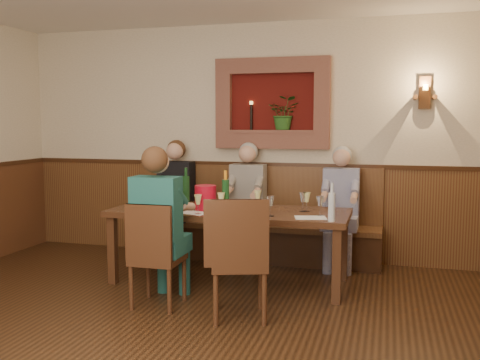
% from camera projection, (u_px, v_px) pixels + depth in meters
% --- Properties ---
extents(ground_plane, '(6.00, 6.00, 0.00)m').
position_uv_depth(ground_plane, '(153.00, 358.00, 3.72)').
color(ground_plane, black).
rests_on(ground_plane, ground).
extents(room_shell, '(6.04, 6.04, 2.82)m').
position_uv_depth(room_shell, '(148.00, 83.00, 3.51)').
color(room_shell, beige).
rests_on(room_shell, ground).
extents(wainscoting, '(6.02, 6.02, 1.15)m').
position_uv_depth(wainscoting, '(152.00, 276.00, 3.65)').
color(wainscoting, '#4E2716').
rests_on(wainscoting, ground).
extents(wall_niche, '(1.36, 0.30, 1.06)m').
position_uv_depth(wall_niche, '(275.00, 107.00, 6.28)').
color(wall_niche, '#4E0E0B').
rests_on(wall_niche, ground).
extents(wall_sconce, '(0.25, 0.20, 0.35)m').
position_uv_depth(wall_sconce, '(425.00, 93.00, 5.81)').
color(wall_sconce, '#4E2716').
rests_on(wall_sconce, ground).
extents(dining_table, '(2.40, 0.90, 0.75)m').
position_uv_depth(dining_table, '(229.00, 217.00, 5.42)').
color(dining_table, '#351910').
rests_on(dining_table, ground).
extents(bench, '(3.00, 0.45, 1.11)m').
position_uv_depth(bench, '(252.00, 232.00, 6.36)').
color(bench, '#381E0F').
rests_on(bench, ground).
extents(chair_near_left, '(0.42, 0.42, 0.94)m').
position_uv_depth(chair_near_left, '(157.00, 276.00, 4.74)').
color(chair_near_left, '#351910').
rests_on(chair_near_left, ground).
extents(chair_near_right, '(0.57, 0.57, 1.03)m').
position_uv_depth(chair_near_right, '(239.00, 283.00, 4.44)').
color(chair_near_right, '#351910').
rests_on(chair_near_right, ground).
extents(person_bench_left, '(0.42, 0.51, 1.42)m').
position_uv_depth(person_bench_left, '(174.00, 209.00, 6.48)').
color(person_bench_left, black).
rests_on(person_bench_left, ground).
extents(person_bench_mid, '(0.41, 0.50, 1.40)m').
position_uv_depth(person_bench_mid, '(246.00, 213.00, 6.24)').
color(person_bench_mid, '#5D5755').
rests_on(person_bench_mid, ground).
extents(person_bench_right, '(0.40, 0.48, 1.37)m').
position_uv_depth(person_bench_right, '(340.00, 218.00, 5.95)').
color(person_bench_right, navy).
rests_on(person_bench_right, ground).
extents(person_chair_front, '(0.42, 0.52, 1.43)m').
position_uv_depth(person_chair_front, '(161.00, 239.00, 4.79)').
color(person_chair_front, navy).
rests_on(person_chair_front, ground).
extents(spittoon_bucket, '(0.27, 0.27, 0.25)m').
position_uv_depth(spittoon_bucket, '(205.00, 198.00, 5.39)').
color(spittoon_bucket, red).
rests_on(spittoon_bucket, dining_table).
extents(wine_bottle_green_a, '(0.10, 0.10, 0.40)m').
position_uv_depth(wine_bottle_green_a, '(226.00, 194.00, 5.33)').
color(wine_bottle_green_a, '#19471E').
rests_on(wine_bottle_green_a, dining_table).
extents(wine_bottle_green_b, '(0.08, 0.08, 0.40)m').
position_uv_depth(wine_bottle_green_b, '(186.00, 190.00, 5.69)').
color(wine_bottle_green_b, '#19471E').
rests_on(wine_bottle_green_b, dining_table).
extents(water_bottle, '(0.07, 0.07, 0.35)m').
position_uv_depth(water_bottle, '(332.00, 206.00, 4.77)').
color(water_bottle, silver).
rests_on(water_bottle, dining_table).
extents(tasting_sheet_a, '(0.37, 0.33, 0.00)m').
position_uv_depth(tasting_sheet_a, '(147.00, 208.00, 5.51)').
color(tasting_sheet_a, white).
rests_on(tasting_sheet_a, dining_table).
extents(tasting_sheet_b, '(0.34, 0.30, 0.00)m').
position_uv_depth(tasting_sheet_b, '(227.00, 213.00, 5.21)').
color(tasting_sheet_b, white).
rests_on(tasting_sheet_b, dining_table).
extents(tasting_sheet_c, '(0.33, 0.27, 0.00)m').
position_uv_depth(tasting_sheet_c, '(310.00, 218.00, 4.95)').
color(tasting_sheet_c, white).
rests_on(tasting_sheet_c, dining_table).
extents(tasting_sheet_d, '(0.32, 0.27, 0.00)m').
position_uv_depth(tasting_sheet_d, '(194.00, 213.00, 5.21)').
color(tasting_sheet_d, white).
rests_on(tasting_sheet_d, dining_table).
extents(wine_glass_0, '(0.08, 0.08, 0.19)m').
position_uv_depth(wine_glass_0, '(143.00, 199.00, 5.47)').
color(wine_glass_0, '#F2F291').
rests_on(wine_glass_0, dining_table).
extents(wine_glass_1, '(0.08, 0.08, 0.19)m').
position_uv_depth(wine_glass_1, '(168.00, 196.00, 5.73)').
color(wine_glass_1, white).
rests_on(wine_glass_1, dining_table).
extents(wine_glass_2, '(0.08, 0.08, 0.19)m').
position_uv_depth(wine_glass_2, '(172.00, 202.00, 5.32)').
color(wine_glass_2, '#F2F291').
rests_on(wine_glass_2, dining_table).
extents(wine_glass_3, '(0.08, 0.08, 0.19)m').
position_uv_depth(wine_glass_3, '(207.00, 198.00, 5.56)').
color(wine_glass_3, white).
rests_on(wine_glass_3, dining_table).
extents(wine_glass_4, '(0.08, 0.08, 0.19)m').
position_uv_depth(wine_glass_4, '(221.00, 202.00, 5.26)').
color(wine_glass_4, '#F2F291').
rests_on(wine_glass_4, dining_table).
extents(wine_glass_5, '(0.08, 0.08, 0.19)m').
position_uv_depth(wine_glass_5, '(258.00, 200.00, 5.44)').
color(wine_glass_5, '#F2F291').
rests_on(wine_glass_5, dining_table).
extents(wine_glass_6, '(0.08, 0.08, 0.19)m').
position_uv_depth(wine_glass_6, '(270.00, 206.00, 5.03)').
color(wine_glass_6, white).
rests_on(wine_glass_6, dining_table).
extents(wine_glass_7, '(0.08, 0.08, 0.19)m').
position_uv_depth(wine_glass_7, '(307.00, 202.00, 5.29)').
color(wine_glass_7, '#F2F291').
rests_on(wine_glass_7, dining_table).
extents(wine_glass_8, '(0.08, 0.08, 0.19)m').
position_uv_depth(wine_glass_8, '(320.00, 206.00, 5.03)').
color(wine_glass_8, white).
rests_on(wine_glass_8, dining_table).
extents(wine_glass_9, '(0.08, 0.08, 0.19)m').
position_uv_depth(wine_glass_9, '(198.00, 204.00, 5.13)').
color(wine_glass_9, '#F2F291').
rests_on(wine_glass_9, dining_table).
extents(wine_glass_10, '(0.08, 0.08, 0.19)m').
position_uv_depth(wine_glass_10, '(303.00, 202.00, 5.29)').
color(wine_glass_10, white).
rests_on(wine_glass_10, dining_table).
extents(wine_glass_11, '(0.08, 0.08, 0.19)m').
position_uv_depth(wine_glass_11, '(150.00, 194.00, 5.88)').
color(wine_glass_11, white).
rests_on(wine_glass_11, dining_table).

